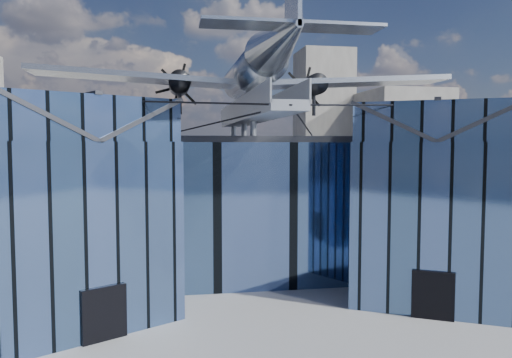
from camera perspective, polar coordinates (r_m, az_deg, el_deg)
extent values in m
plane|color=gray|center=(30.59, 0.66, -13.84)|extent=(120.00, 120.00, 0.00)
cube|color=#4B6798|center=(38.29, -1.80, -2.95)|extent=(28.00, 14.00, 9.50)
cube|color=#25272D|center=(38.02, -1.81, 4.48)|extent=(28.00, 14.00, 0.40)
cube|color=#4B6798|center=(28.49, -20.28, -5.58)|extent=(11.79, 11.43, 9.50)
cube|color=#4B6798|center=(28.15, -20.57, 6.25)|extent=(11.56, 11.20, 2.20)
cube|color=#25272D|center=(27.49, -25.02, 6.20)|extent=(7.98, 9.23, 2.40)
cube|color=#25272D|center=(28.97, -16.34, 6.27)|extent=(7.98, 9.23, 2.40)
cube|color=#25272D|center=(28.22, -20.63, 8.58)|extent=(4.30, 7.10, 0.18)
cube|color=black|center=(25.63, -16.95, -14.52)|extent=(2.03, 1.32, 2.60)
cube|color=black|center=(30.27, -12.21, -4.88)|extent=(0.34, 0.34, 9.50)
cube|color=#4B6798|center=(32.18, 19.78, -4.50)|extent=(11.79, 11.43, 9.50)
cube|color=#4B6798|center=(31.88, 20.03, 5.96)|extent=(11.56, 11.20, 2.20)
cube|color=#25272D|center=(31.96, 15.97, 6.04)|extent=(7.98, 9.23, 2.40)
cube|color=#25272D|center=(31.95, 24.09, 5.86)|extent=(7.98, 9.23, 2.40)
cube|color=#25272D|center=(31.94, 20.08, 8.03)|extent=(4.30, 7.10, 0.18)
cube|color=black|center=(28.94, 19.56, -12.42)|extent=(2.03, 1.32, 2.60)
cube|color=black|center=(32.51, 11.81, -4.26)|extent=(0.34, 0.34, 9.50)
cube|color=#91969E|center=(32.63, -0.45, 7.03)|extent=(1.80, 21.00, 0.50)
cube|color=#91969E|center=(32.53, -2.04, 8.18)|extent=(0.08, 21.00, 1.10)
cube|color=#91969E|center=(32.83, 1.11, 8.15)|extent=(0.08, 21.00, 1.10)
cylinder|color=#91969E|center=(41.99, -2.58, 5.41)|extent=(0.44, 0.44, 1.35)
cylinder|color=#91969E|center=(36.05, -1.37, 5.66)|extent=(0.44, 0.44, 1.35)
cylinder|color=#91969E|center=(32.11, -0.31, 5.87)|extent=(0.44, 0.44, 1.35)
cylinder|color=#91969E|center=(33.18, -0.60, 8.62)|extent=(0.70, 0.70, 1.40)
cylinder|color=black|center=(24.73, -9.76, 8.66)|extent=(10.55, 6.08, 0.69)
cylinder|color=black|center=(26.89, 13.47, 8.22)|extent=(10.55, 6.08, 0.69)
cylinder|color=black|center=(30.26, -5.48, 6.21)|extent=(6.09, 17.04, 1.19)
cylinder|color=black|center=(31.29, 5.61, 6.13)|extent=(6.09, 17.04, 1.19)
cylinder|color=#A8ADB5|center=(33.40, -0.60, 11.96)|extent=(2.50, 11.00, 2.50)
sphere|color=#A8ADB5|center=(38.79, -1.93, 10.83)|extent=(2.50, 2.50, 2.50)
cube|color=black|center=(37.90, -1.72, 12.05)|extent=(1.60, 1.40, 0.50)
cone|color=#A8ADB5|center=(24.74, 2.88, 15.50)|extent=(2.50, 7.00, 2.50)
cube|color=#A8ADB5|center=(22.69, 4.17, 17.07)|extent=(8.00, 1.80, 0.14)
cube|color=#A8ADB5|center=(33.96, -12.85, 11.21)|extent=(14.00, 3.20, 1.08)
cylinder|color=black|center=(34.49, -8.74, 10.73)|extent=(1.44, 3.20, 1.44)
cone|color=black|center=(36.28, -8.80, 10.40)|extent=(0.70, 0.70, 0.70)
cube|color=black|center=(36.43, -8.80, 10.37)|extent=(1.05, 0.06, 3.33)
cube|color=black|center=(36.43, -8.80, 10.37)|extent=(2.53, 0.06, 2.53)
cube|color=black|center=(36.43, -8.80, 10.37)|extent=(3.33, 0.06, 1.05)
cylinder|color=black|center=(33.77, -8.70, 8.79)|extent=(0.24, 0.24, 1.75)
cube|color=#A8ADB5|center=(36.09, 10.37, 10.81)|extent=(14.00, 3.20, 1.08)
cylinder|color=black|center=(35.89, 6.37, 10.49)|extent=(1.44, 3.20, 1.44)
cone|color=black|center=(37.61, 5.59, 10.19)|extent=(0.70, 0.70, 0.70)
cube|color=black|center=(37.75, 5.53, 10.17)|extent=(1.05, 0.06, 3.33)
cube|color=black|center=(37.75, 5.53, 10.17)|extent=(2.53, 0.06, 2.53)
cube|color=black|center=(37.75, 5.53, 10.17)|extent=(3.33, 0.06, 1.05)
cylinder|color=black|center=(35.19, 6.63, 8.61)|extent=(0.24, 0.24, 1.75)
cube|color=gray|center=(85.25, 16.14, 3.56)|extent=(12.00, 14.00, 18.00)
cube|color=gray|center=(84.95, -19.82, 2.13)|extent=(14.00, 10.00, 14.00)
cube|color=gray|center=(90.92, 7.68, 6.21)|extent=(9.00, 9.00, 26.00)
cylinder|color=#352615|center=(48.88, 26.87, -5.87)|extent=(0.41, 0.41, 2.75)
sphere|color=#244317|center=(48.54, 26.96, -3.01)|extent=(3.91, 3.91, 3.59)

